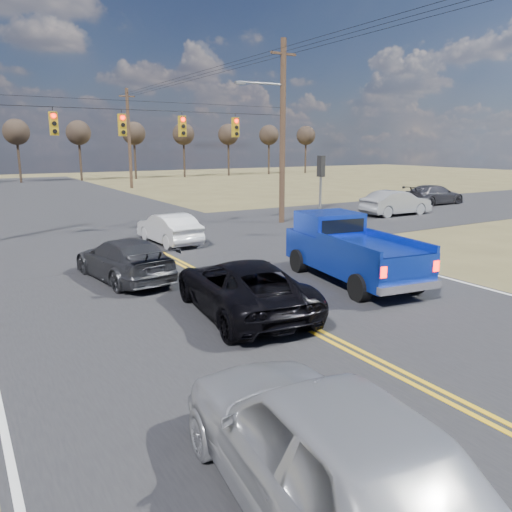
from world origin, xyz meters
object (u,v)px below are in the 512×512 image
silver_suv (327,450)px  white_car_queue (169,228)px  black_suv (242,287)px  cross_car_east_near (396,203)px  pickup_truck (349,250)px  cross_car_east_far (434,195)px  dgrey_car_queue (124,259)px

silver_suv → white_car_queue: (4.80, 17.16, -0.21)m
black_suv → cross_car_east_near: cross_car_east_near is taller
pickup_truck → white_car_queue: size_ratio=1.40×
cross_car_east_far → black_suv: bearing=119.5°
dgrey_car_queue → cross_car_east_far: (26.38, 9.21, 0.04)m
pickup_truck → black_suv: pickup_truck is taller
black_suv → dgrey_car_queue: bearing=-64.3°
silver_suv → cross_car_east_near: silver_suv is taller
black_suv → silver_suv: bearing=74.9°
silver_suv → dgrey_car_queue: size_ratio=1.11×
silver_suv → black_suv: 7.61m
black_suv → white_car_queue: (1.92, 10.12, -0.03)m
cross_car_east_far → cross_car_east_near: bearing=111.2°
black_suv → cross_car_east_near: bearing=-140.1°
black_suv → white_car_queue: black_suv is taller
white_car_queue → dgrey_car_queue: same height
pickup_truck → cross_car_east_near: 16.82m
cross_car_east_near → dgrey_car_queue: bearing=109.7°
white_car_queue → cross_car_east_far: size_ratio=0.83×
silver_suv → cross_car_east_far: bearing=-135.6°
white_car_queue → cross_car_east_near: bearing=-178.2°
black_suv → cross_car_east_far: bearing=-143.0°
white_car_queue → cross_car_east_far: 23.15m
black_suv → cross_car_east_far: 28.50m
cross_car_east_near → silver_suv: bearing=133.2°
pickup_truck → cross_car_east_far: 24.03m
silver_suv → dgrey_car_queue: bearing=-88.9°
white_car_queue → dgrey_car_queue: (-3.59, -5.14, 0.00)m
silver_suv → dgrey_car_queue: (1.20, 12.02, -0.21)m
black_suv → white_car_queue: size_ratio=1.24×
pickup_truck → cross_car_east_near: size_ratio=1.23×
dgrey_car_queue → cross_car_east_far: 27.94m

